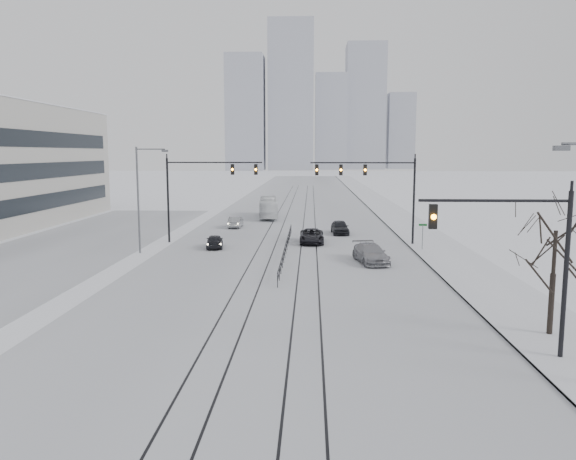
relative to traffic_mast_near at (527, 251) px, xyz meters
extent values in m
plane|color=white|center=(-10.79, -6.00, -4.56)|extent=(500.00, 500.00, 0.00)
cube|color=silver|center=(-10.79, 54.00, -4.55)|extent=(22.00, 260.00, 0.02)
cube|color=silver|center=(2.71, 54.00, -4.48)|extent=(5.00, 260.00, 0.16)
cube|color=gray|center=(0.26, 54.00, -4.50)|extent=(0.10, 260.00, 0.12)
cube|color=silver|center=(-30.79, 29.00, -4.55)|extent=(14.00, 60.00, 0.03)
cube|color=black|center=(-13.39, 34.00, -4.54)|extent=(0.10, 180.00, 0.01)
cube|color=black|center=(-11.99, 34.00, -4.54)|extent=(0.10, 180.00, 0.01)
cube|color=black|center=(-9.59, 34.00, -4.54)|extent=(0.10, 180.00, 0.01)
cube|color=black|center=(-8.19, 34.00, -4.54)|extent=(0.10, 180.00, 0.01)
cube|color=#A8ABB8|center=(-40.79, 254.00, 22.94)|extent=(18.00, 18.00, 55.00)
cube|color=#A8ABB8|center=(-18.79, 262.00, 31.44)|extent=(22.00, 22.00, 72.00)
cube|color=#A8ABB8|center=(1.21, 270.00, 19.44)|extent=(16.00, 16.00, 48.00)
cube|color=#A8ABB8|center=(19.21, 278.00, 27.44)|extent=(20.00, 20.00, 64.00)
cube|color=#A8ABB8|center=(39.21, 286.00, 15.44)|extent=(14.00, 14.00, 40.00)
cylinder|color=black|center=(1.61, 0.00, -1.06)|extent=(0.20, 0.20, 7.00)
cylinder|color=black|center=(-1.39, 0.00, 2.04)|extent=(6.00, 0.12, 0.12)
cube|color=black|center=(-3.79, 0.00, 1.39)|extent=(0.32, 0.24, 1.00)
sphere|color=orange|center=(-3.79, -0.14, 1.39)|extent=(0.22, 0.22, 0.22)
cylinder|color=black|center=(0.71, 29.00, -0.56)|extent=(0.20, 0.20, 8.00)
cylinder|color=black|center=(-4.04, 29.00, 3.04)|extent=(9.50, 0.12, 0.12)
cube|color=black|center=(-8.19, 29.00, 2.39)|extent=(0.32, 0.24, 1.00)
sphere|color=orange|center=(-8.19, 28.86, 2.39)|extent=(0.22, 0.22, 0.22)
cube|color=black|center=(-5.99, 29.00, 2.39)|extent=(0.32, 0.24, 1.00)
sphere|color=orange|center=(-5.99, 28.86, 2.39)|extent=(0.22, 0.22, 0.22)
cube|color=black|center=(-3.79, 29.00, 2.39)|extent=(0.32, 0.24, 1.00)
sphere|color=orange|center=(-3.79, 28.86, 2.39)|extent=(0.22, 0.22, 0.22)
cylinder|color=black|center=(-22.29, 30.00, -0.56)|extent=(0.20, 0.20, 8.00)
cylinder|color=black|center=(-17.79, 30.00, 3.04)|extent=(9.00, 0.12, 0.12)
cube|color=black|center=(-13.89, 30.00, 2.39)|extent=(0.32, 0.24, 1.00)
sphere|color=orange|center=(-13.89, 29.86, 2.39)|extent=(0.22, 0.22, 0.22)
cube|color=black|center=(-16.09, 30.00, 2.39)|extent=(0.32, 0.24, 1.00)
sphere|color=orange|center=(-16.09, 29.86, 2.39)|extent=(0.22, 0.22, 0.22)
cube|color=#595B60|center=(-0.19, -3.00, 4.09)|extent=(0.50, 0.25, 0.18)
cylinder|color=#595B60|center=(-23.29, 24.00, -0.06)|extent=(0.16, 0.16, 9.00)
cylinder|color=#595B60|center=(-22.09, 24.00, 4.24)|extent=(2.40, 0.10, 0.10)
cube|color=#595B60|center=(-20.89, 24.00, 4.09)|extent=(0.50, 0.25, 0.18)
cylinder|color=black|center=(2.41, 3.00, -3.06)|extent=(0.26, 0.26, 3.00)
cylinder|color=black|center=(2.41, 3.00, -0.81)|extent=(0.18, 0.18, 2.50)
cube|color=black|center=(-10.79, 24.00, -3.61)|extent=(0.06, 24.00, 0.06)
cube|color=black|center=(-10.79, 24.00, -4.01)|extent=(0.06, 24.00, 0.06)
cylinder|color=#595B60|center=(1.01, 26.00, -3.36)|extent=(0.06, 0.06, 2.40)
cube|color=#0C4C19|center=(1.01, 26.00, -2.26)|extent=(0.70, 0.04, 0.18)
imported|color=black|center=(-17.33, 26.75, -3.95)|extent=(1.96, 3.78, 1.23)
imported|color=gray|center=(-17.32, 40.74, -3.94)|extent=(1.36, 3.81, 1.25)
imported|color=black|center=(-8.62, 29.82, -3.89)|extent=(2.26, 4.85, 1.34)
imported|color=gray|center=(-4.04, 20.44, -3.84)|extent=(2.89, 5.28, 1.45)
imported|color=black|center=(-5.65, 36.05, -3.85)|extent=(1.94, 4.30, 1.43)
imported|color=white|center=(-14.31, 50.62, -3.21)|extent=(3.04, 9.83, 2.70)
camera|label=1|loc=(-8.70, -22.64, 3.93)|focal=35.00mm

